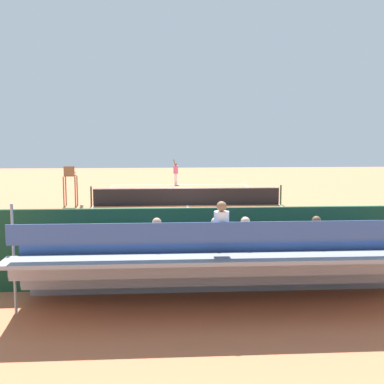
% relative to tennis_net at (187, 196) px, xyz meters
% --- Properties ---
extents(ground_plane, '(60.00, 60.00, 0.00)m').
position_rel_tennis_net_xyz_m(ground_plane, '(0.00, 0.00, -0.50)').
color(ground_plane, '#CC7047').
extents(court_line_markings, '(10.10, 22.20, 0.01)m').
position_rel_tennis_net_xyz_m(court_line_markings, '(0.00, -0.04, -0.50)').
color(court_line_markings, white).
rests_on(court_line_markings, ground).
extents(tennis_net, '(10.30, 0.10, 1.07)m').
position_rel_tennis_net_xyz_m(tennis_net, '(0.00, 0.00, 0.00)').
color(tennis_net, black).
rests_on(tennis_net, ground).
extents(backdrop_wall, '(18.00, 0.16, 2.00)m').
position_rel_tennis_net_xyz_m(backdrop_wall, '(0.00, 14.00, 0.50)').
color(backdrop_wall, '#194228').
rests_on(backdrop_wall, ground).
extents(bleacher_stand, '(9.06, 2.40, 2.48)m').
position_rel_tennis_net_xyz_m(bleacher_stand, '(-0.01, 15.37, 0.43)').
color(bleacher_stand, gray).
rests_on(bleacher_stand, ground).
extents(umpire_chair, '(0.67, 0.67, 2.14)m').
position_rel_tennis_net_xyz_m(umpire_chair, '(6.20, -0.09, 0.81)').
color(umpire_chair, brown).
rests_on(umpire_chair, ground).
extents(courtside_bench, '(1.80, 0.40, 0.93)m').
position_rel_tennis_net_xyz_m(courtside_bench, '(-2.73, 13.27, 0.06)').
color(courtside_bench, '#33383D').
rests_on(courtside_bench, ground).
extents(equipment_bag, '(0.90, 0.36, 0.36)m').
position_rel_tennis_net_xyz_m(equipment_bag, '(-1.25, 13.40, -0.32)').
color(equipment_bag, '#334C8C').
rests_on(equipment_bag, ground).
extents(tennis_player, '(0.47, 0.55, 1.93)m').
position_rel_tennis_net_xyz_m(tennis_player, '(0.27, -10.98, 0.51)').
color(tennis_player, white).
rests_on(tennis_player, ground).
extents(tennis_racket, '(0.32, 0.57, 0.03)m').
position_rel_tennis_net_xyz_m(tennis_racket, '(1.14, -11.53, -0.49)').
color(tennis_racket, black).
rests_on(tennis_racket, ground).
extents(tennis_ball_near, '(0.07, 0.07, 0.07)m').
position_rel_tennis_net_xyz_m(tennis_ball_near, '(1.26, -8.14, -0.47)').
color(tennis_ball_near, '#CCDB33').
rests_on(tennis_ball_near, ground).
extents(line_judge, '(0.44, 0.56, 1.93)m').
position_rel_tennis_net_xyz_m(line_judge, '(3.65, 12.87, 0.51)').
color(line_judge, '#232328').
rests_on(line_judge, ground).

